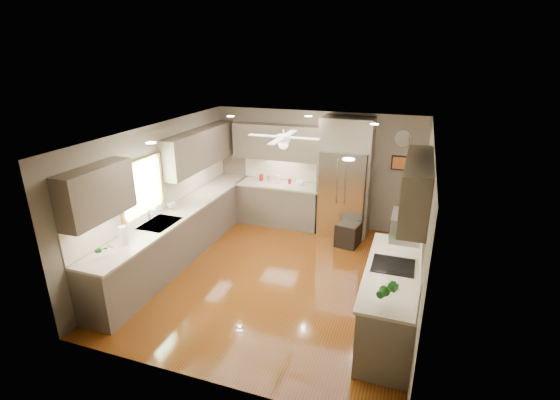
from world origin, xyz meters
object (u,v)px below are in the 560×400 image
Objects in this scene: soap_bottle at (172,205)px; bowl at (300,184)px; stool at (348,234)px; canister_d at (290,181)px; potted_plant_left at (105,249)px; microwave at (407,226)px; canister_c at (278,179)px; paper_towel at (123,235)px; refrigerator at (344,180)px; canister_b at (269,179)px; canister_a at (261,177)px; potted_plant_right at (388,291)px.

soap_bottle is 2.78m from bowl.
canister_d is at bearing 155.47° from stool.
stool is at bearing 49.59° from potted_plant_left.
stool is at bearing 117.11° from microwave.
soap_bottle reaches higher than canister_c.
canister_d is (0.26, 0.03, -0.03)m from canister_c.
paper_towel is at bearing 94.42° from potted_plant_left.
refrigerator reaches higher than stool.
refrigerator reaches higher than canister_c.
stool is (-1.10, 2.14, -1.24)m from microwave.
canister_b is 2.16m from stool.
potted_plant_left reaches higher than canister_a.
microwave is at bearing -62.89° from stool.
refrigerator reaches higher than canister_d.
canister_b is 0.47m from canister_d.
potted_plant_right reaches higher than canister_c.
paper_towel is at bearing -168.77° from microwave.
canister_c is 0.61× the size of potted_plant_left.
paper_towel reaches higher than potted_plant_right.
canister_c is at bearing 135.29° from microwave.
refrigerator is 4.40m from paper_towel.
potted_plant_left reaches higher than soap_bottle.
canister_b is 4.80m from potted_plant_right.
soap_bottle reaches higher than canister_a.
canister_d is at bearing 70.49° from potted_plant_left.
microwave is (3.01, -2.78, 0.47)m from canister_b.
potted_plant_right is 3.88m from paper_towel.
stool is (1.91, -0.64, -0.77)m from canister_b.
microwave is (2.30, -2.77, 0.52)m from bowl.
canister_c is 4.16m from potted_plant_left.
soap_bottle is at bearing 170.73° from microwave.
refrigerator reaches higher than potted_plant_right.
potted_plant_right is at bearing -72.24° from refrigerator.
soap_bottle is 0.55× the size of paper_towel.
canister_c is 1.48m from refrigerator.
potted_plant_right is (3.84, 0.18, 0.02)m from potted_plant_left.
canister_c reaches higher than stool.
potted_plant_right is 3.44m from stool.
canister_d is (0.66, 0.00, -0.02)m from canister_a.
canister_d is at bearing 53.54° from soap_bottle.
soap_bottle is (-1.57, -2.13, 0.03)m from canister_d.
canister_c is 0.33× the size of stool.
canister_a is 0.19m from canister_b.
bowl is at bearing 64.54° from paper_towel.
canister_d is (0.47, 0.02, -0.01)m from canister_b.
bowl reaches higher than stool.
canister_b is 0.80× the size of soap_bottle.
refrigerator is 4.45× the size of microwave.
canister_b is 0.73× the size of bowl.
canister_a is 4.28m from microwave.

